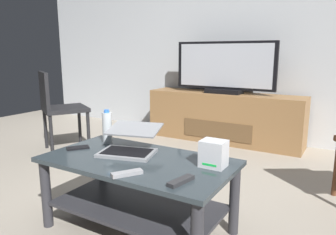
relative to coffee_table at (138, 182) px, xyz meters
The scene contains 12 objects.
ground_plane 0.36m from the coffee_table, 143.30° to the left, with size 7.68×7.68×0.00m, color #9E9384.
back_wall 2.70m from the coffee_table, 93.44° to the left, with size 6.40×0.12×2.80m, color silver.
coffee_table is the anchor object (origin of this frame).
media_cabinet 2.16m from the coffee_table, 97.59° to the left, with size 1.86×0.42×0.59m.
television 2.21m from the coffee_table, 97.66° to the left, with size 1.20×0.20×0.60m.
side_chair 1.89m from the coffee_table, 152.91° to the left, with size 0.60×0.60×0.86m.
laptop 0.25m from the coffee_table, 143.58° to the left, with size 0.41×0.43×0.15m.
router_box 0.49m from the coffee_table, 14.81° to the left, with size 0.14×0.12×0.15m.
water_bottle_near 0.48m from the coffee_table, 155.49° to the left, with size 0.06×0.06×0.23m.
cell_phone 0.48m from the coffee_table, behind, with size 0.07×0.14×0.01m, color black.
tv_remote 0.30m from the coffee_table, 66.03° to the right, with size 0.04×0.16×0.02m, color #99999E.
soundbar_remote 0.45m from the coffee_table, 24.79° to the right, with size 0.04×0.16×0.02m, color #2D2D30.
Camera 1 is at (1.21, -1.55, 1.06)m, focal length 34.16 mm.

